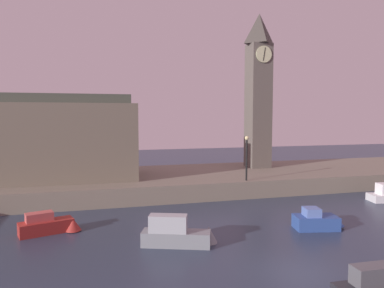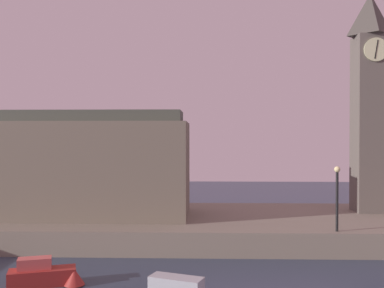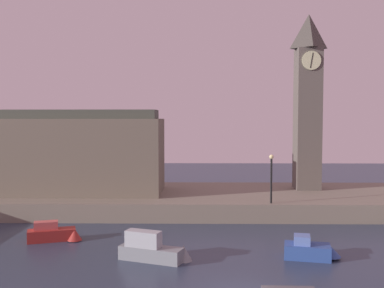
{
  "view_description": "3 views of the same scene",
  "coord_description": "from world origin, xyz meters",
  "px_view_note": "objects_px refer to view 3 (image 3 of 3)",
  "views": [
    {
      "loc": [
        -8.9,
        -13.97,
        7.14
      ],
      "look_at": [
        -0.76,
        15.75,
        4.67
      ],
      "focal_mm": 34.03,
      "sensor_mm": 36.0,
      "label": 1
    },
    {
      "loc": [
        -3.95,
        -12.01,
        7.03
      ],
      "look_at": [
        -4.83,
        17.17,
        6.62
      ],
      "focal_mm": 42.1,
      "sensor_mm": 36.0,
      "label": 2
    },
    {
      "loc": [
        -1.87,
        -20.7,
        8.29
      ],
      "look_at": [
        -2.41,
        14.88,
        6.15
      ],
      "focal_mm": 42.44,
      "sensor_mm": 36.0,
      "label": 3
    }
  ],
  "objects_px": {
    "parliament_hall": "(62,152)",
    "boat_tour_blue": "(312,250)",
    "streetlamp": "(271,173)",
    "boat_cruiser_grey": "(154,250)",
    "boat_dinghy_red": "(55,233)",
    "clock_tower": "(308,99)"
  },
  "relations": [
    {
      "from": "clock_tower",
      "to": "streetlamp",
      "type": "distance_m",
      "value": 10.44
    },
    {
      "from": "streetlamp",
      "to": "boat_dinghy_red",
      "type": "relative_size",
      "value": 1.01
    },
    {
      "from": "streetlamp",
      "to": "boat_tour_blue",
      "type": "bearing_deg",
      "value": -84.14
    },
    {
      "from": "clock_tower",
      "to": "boat_dinghy_red",
      "type": "distance_m",
      "value": 25.43
    },
    {
      "from": "boat_cruiser_grey",
      "to": "clock_tower",
      "type": "bearing_deg",
      "value": 53.16
    },
    {
      "from": "boat_cruiser_grey",
      "to": "boat_dinghy_red",
      "type": "relative_size",
      "value": 1.17
    },
    {
      "from": "streetlamp",
      "to": "boat_cruiser_grey",
      "type": "xyz_separation_m",
      "value": [
        -8.24,
        -9.74,
        -3.27
      ]
    },
    {
      "from": "clock_tower",
      "to": "parliament_hall",
      "type": "height_order",
      "value": "clock_tower"
    },
    {
      "from": "clock_tower",
      "to": "streetlamp",
      "type": "xyz_separation_m",
      "value": [
        -4.49,
        -7.25,
        -6.01
      ]
    },
    {
      "from": "streetlamp",
      "to": "boat_cruiser_grey",
      "type": "bearing_deg",
      "value": -130.23
    },
    {
      "from": "boat_tour_blue",
      "to": "streetlamp",
      "type": "bearing_deg",
      "value": 95.86
    },
    {
      "from": "parliament_hall",
      "to": "boat_tour_blue",
      "type": "height_order",
      "value": "parliament_hall"
    },
    {
      "from": "boat_cruiser_grey",
      "to": "boat_tour_blue",
      "type": "bearing_deg",
      "value": 3.43
    },
    {
      "from": "boat_dinghy_red",
      "to": "boat_cruiser_grey",
      "type": "bearing_deg",
      "value": -30.16
    },
    {
      "from": "clock_tower",
      "to": "boat_dinghy_red",
      "type": "xyz_separation_m",
      "value": [
        -19.8,
        -12.89,
        -9.41
      ]
    },
    {
      "from": "parliament_hall",
      "to": "boat_cruiser_grey",
      "type": "bearing_deg",
      "value": -56.44
    },
    {
      "from": "streetlamp",
      "to": "boat_tour_blue",
      "type": "distance_m",
      "value": 9.84
    },
    {
      "from": "clock_tower",
      "to": "parliament_hall",
      "type": "distance_m",
      "value": 23.12
    },
    {
      "from": "parliament_hall",
      "to": "boat_dinghy_red",
      "type": "height_order",
      "value": "parliament_hall"
    },
    {
      "from": "boat_cruiser_grey",
      "to": "boat_dinghy_red",
      "type": "distance_m",
      "value": 8.18
    },
    {
      "from": "clock_tower",
      "to": "boat_tour_blue",
      "type": "height_order",
      "value": "clock_tower"
    },
    {
      "from": "boat_dinghy_red",
      "to": "boat_tour_blue",
      "type": "height_order",
      "value": "boat_tour_blue"
    }
  ]
}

